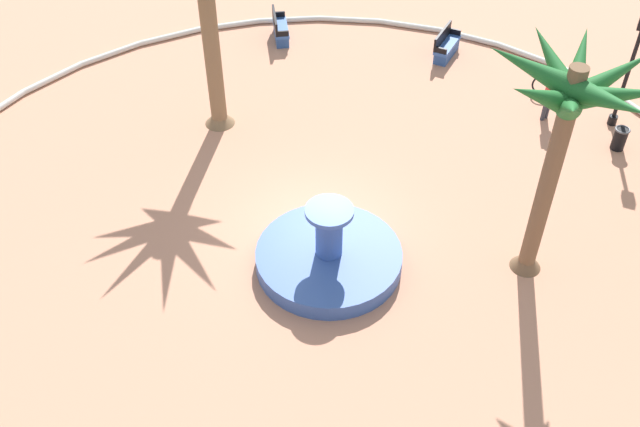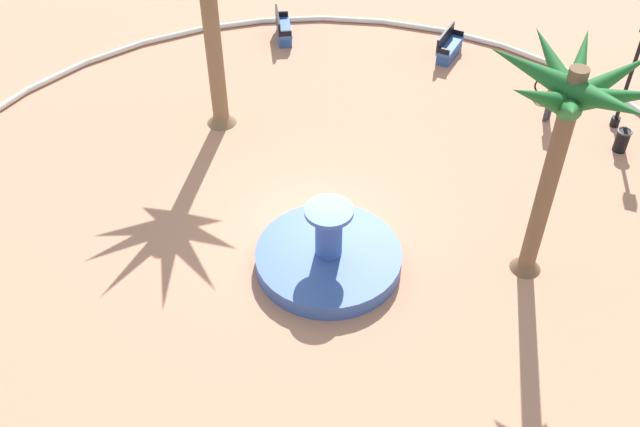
{
  "view_description": "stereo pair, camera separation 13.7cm",
  "coord_description": "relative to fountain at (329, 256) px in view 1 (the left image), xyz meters",
  "views": [
    {
      "loc": [
        -5.51,
        12.82,
        13.39
      ],
      "look_at": [
        -0.23,
        0.29,
        1.0
      ],
      "focal_mm": 40.71,
      "sensor_mm": 36.0,
      "label": 1
    },
    {
      "loc": [
        -5.64,
        12.76,
        13.39
      ],
      "look_at": [
        -0.23,
        0.29,
        1.0
      ],
      "focal_mm": 40.71,
      "sensor_mm": 36.0,
      "label": 2
    }
  ],
  "objects": [
    {
      "name": "lamppost",
      "position": [
        -5.93,
        -9.19,
        1.99
      ],
      "size": [
        0.32,
        0.32,
        3.89
      ],
      "color": "black",
      "rests_on": "ground"
    },
    {
      "name": "bicycle_red_frame",
      "position": [
        -4.01,
        -10.28,
        0.1
      ],
      "size": [
        1.63,
        0.71,
        0.94
      ],
      "color": "black",
      "rests_on": "ground"
    },
    {
      "name": "fountain",
      "position": [
        0.0,
        0.0,
        0.0
      ],
      "size": [
        3.7,
        3.7,
        1.88
      ],
      "color": "#38569E",
      "rests_on": "ground"
    },
    {
      "name": "trash_bin",
      "position": [
        -6.22,
        -7.92,
        0.1
      ],
      "size": [
        0.46,
        0.46,
        0.73
      ],
      "color": "black",
      "rests_on": "ground"
    },
    {
      "name": "plaza_curb",
      "position": [
        0.75,
        -0.97,
        -0.19
      ],
      "size": [
        23.91,
        23.91,
        0.2
      ],
      "primitive_type": "torus",
      "color": "silver",
      "rests_on": "ground"
    },
    {
      "name": "bench_east",
      "position": [
        6.08,
        -10.05,
        0.06
      ],
      "size": [
        1.24,
        1.63,
        1.0
      ],
      "color": "#335BA8",
      "rests_on": "ground"
    },
    {
      "name": "person_cyclist_helmet",
      "position": [
        -3.9,
        -8.65,
        0.61
      ],
      "size": [
        0.32,
        0.49,
        1.61
      ],
      "color": "#33333D",
      "rests_on": "ground"
    },
    {
      "name": "palm_tree_by_curb",
      "position": [
        -4.64,
        -1.87,
        4.46
      ],
      "size": [
        3.82,
        3.67,
        6.06
      ],
      "color": "brown",
      "rests_on": "ground"
    },
    {
      "name": "ground_plane",
      "position": [
        0.75,
        -0.97,
        -0.29
      ],
      "size": [
        80.0,
        80.0,
        0.0
      ],
      "primitive_type": "plane",
      "color": "tan"
    },
    {
      "name": "bench_southeast",
      "position": [
        0.08,
        -11.22,
        0.06
      ],
      "size": [
        0.61,
        1.63,
        1.0
      ],
      "color": "#335BA8",
      "rests_on": "ground"
    }
  ]
}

